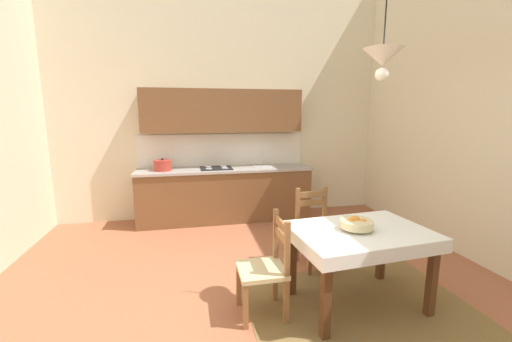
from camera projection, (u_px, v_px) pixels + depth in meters
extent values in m
cube|color=#A86042|center=(266.00, 324.00, 2.88)|extent=(6.17, 6.84, 0.10)
cube|color=beige|center=(223.00, 94.00, 5.55)|extent=(6.17, 0.12, 4.28)
cube|color=brown|center=(361.00, 309.00, 3.01)|extent=(2.10, 1.60, 0.01)
cube|color=brown|center=(225.00, 195.00, 5.49)|extent=(2.87, 0.60, 0.86)
cube|color=#ADA8A3|center=(225.00, 169.00, 5.40)|extent=(2.90, 0.63, 0.04)
cube|color=white|center=(223.00, 150.00, 5.64)|extent=(2.87, 0.01, 0.55)
cube|color=brown|center=(223.00, 111.00, 5.36)|extent=(2.64, 0.34, 0.70)
cube|color=black|center=(228.00, 222.00, 5.30)|extent=(2.83, 0.02, 0.09)
cylinder|color=silver|center=(262.00, 167.00, 5.54)|extent=(0.34, 0.34, 0.02)
cylinder|color=silver|center=(260.00, 159.00, 5.65)|extent=(0.02, 0.02, 0.22)
cube|color=black|center=(216.00, 168.00, 5.38)|extent=(0.52, 0.42, 0.01)
cylinder|color=silver|center=(209.00, 169.00, 5.25)|extent=(0.11, 0.11, 0.01)
cylinder|color=silver|center=(225.00, 168.00, 5.30)|extent=(0.11, 0.11, 0.01)
cylinder|color=silver|center=(208.00, 167.00, 5.44)|extent=(0.11, 0.11, 0.01)
cylinder|color=silver|center=(223.00, 166.00, 5.50)|extent=(0.11, 0.11, 0.01)
cylinder|color=#B2382D|center=(163.00, 166.00, 5.17)|extent=(0.28, 0.28, 0.15)
cylinder|color=#B2382D|center=(162.00, 161.00, 5.15)|extent=(0.29, 0.29, 0.02)
sphere|color=black|center=(162.00, 159.00, 5.15)|extent=(0.04, 0.04, 0.04)
cube|color=#56331C|center=(360.00, 231.00, 2.98)|extent=(1.24, 0.90, 0.02)
cube|color=#56331C|center=(326.00, 297.00, 2.57)|extent=(0.08, 0.08, 0.73)
cube|color=#56331C|center=(432.00, 278.00, 2.87)|extent=(0.08, 0.08, 0.73)
cube|color=#56331C|center=(292.00, 260.00, 3.22)|extent=(0.08, 0.08, 0.73)
cube|color=#56331C|center=(382.00, 247.00, 3.52)|extent=(0.08, 0.08, 0.73)
cube|color=white|center=(361.00, 230.00, 2.98)|extent=(1.30, 0.97, 0.00)
cube|color=white|center=(392.00, 255.00, 2.58)|extent=(1.24, 0.11, 0.12)
cube|color=white|center=(336.00, 221.00, 3.40)|extent=(1.24, 0.11, 0.12)
cube|color=white|center=(299.00, 244.00, 2.81)|extent=(0.08, 0.87, 0.12)
cube|color=white|center=(415.00, 229.00, 3.16)|extent=(0.08, 0.87, 0.12)
cube|color=#D1BC89|center=(261.00, 270.00, 2.88)|extent=(0.42, 0.42, 0.04)
cube|color=olive|center=(245.00, 307.00, 2.71)|extent=(0.04, 0.04, 0.41)
cube|color=olive|center=(239.00, 285.00, 3.06)|extent=(0.04, 0.04, 0.41)
cube|color=olive|center=(287.00, 274.00, 2.74)|extent=(0.04, 0.04, 0.93)
cube|color=olive|center=(275.00, 256.00, 3.09)|extent=(0.04, 0.04, 0.93)
cube|color=olive|center=(281.00, 224.00, 2.85)|extent=(0.02, 0.32, 0.07)
cube|color=olive|center=(281.00, 236.00, 2.87)|extent=(0.02, 0.32, 0.07)
cube|color=#D1BC89|center=(317.00, 232.00, 3.80)|extent=(0.45, 0.45, 0.04)
cube|color=olive|center=(338.00, 254.00, 3.72)|extent=(0.05, 0.05, 0.41)
cube|color=olive|center=(309.00, 258.00, 3.62)|extent=(0.05, 0.05, 0.41)
cube|color=olive|center=(324.00, 223.00, 4.01)|extent=(0.05, 0.05, 0.93)
cube|color=olive|center=(297.00, 225.00, 3.92)|extent=(0.05, 0.05, 0.93)
cube|color=olive|center=(312.00, 194.00, 3.90)|extent=(0.32, 0.05, 0.07)
cube|color=olive|center=(311.00, 203.00, 3.92)|extent=(0.32, 0.05, 0.07)
cylinder|color=beige|center=(356.00, 229.00, 2.96)|extent=(0.17, 0.17, 0.02)
cylinder|color=beige|center=(357.00, 224.00, 2.95)|extent=(0.30, 0.30, 0.07)
sphere|color=orange|center=(351.00, 223.00, 2.95)|extent=(0.09, 0.09, 0.09)
sphere|color=orange|center=(363.00, 223.00, 2.94)|extent=(0.08, 0.08, 0.08)
sphere|color=orange|center=(355.00, 221.00, 2.98)|extent=(0.10, 0.10, 0.10)
cylinder|color=black|center=(386.00, 14.00, 2.56)|extent=(0.01, 0.01, 0.57)
cone|color=silver|center=(383.00, 57.00, 2.62)|extent=(0.32, 0.32, 0.14)
sphere|color=white|center=(382.00, 75.00, 2.64)|extent=(0.11, 0.11, 0.11)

